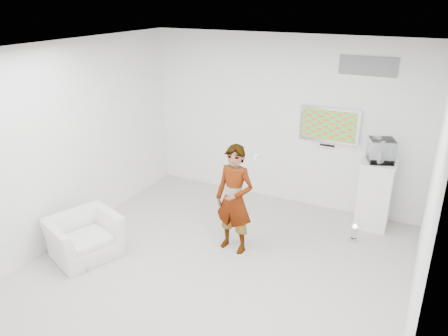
# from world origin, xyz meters

# --- Properties ---
(room) EXTENTS (5.01, 5.01, 3.00)m
(room) POSITION_xyz_m (0.00, 0.00, 1.50)
(room) COLOR beige
(room) RESTS_ON ground
(tv) EXTENTS (1.00, 0.08, 0.60)m
(tv) POSITION_xyz_m (0.85, 2.45, 1.55)
(tv) COLOR silver
(tv) RESTS_ON room
(logo_decal) EXTENTS (0.90, 0.02, 0.30)m
(logo_decal) POSITION_xyz_m (1.35, 2.49, 2.55)
(logo_decal) COLOR slate
(logo_decal) RESTS_ON room
(person) EXTENTS (0.64, 0.46, 1.64)m
(person) POSITION_xyz_m (-0.00, 0.52, 0.82)
(person) COLOR white
(person) RESTS_ON room
(armchair) EXTENTS (1.12, 1.18, 0.62)m
(armchair) POSITION_xyz_m (-1.89, -0.61, 0.31)
(armchair) COLOR white
(armchair) RESTS_ON room
(pedestal) EXTENTS (0.55, 0.55, 1.14)m
(pedestal) POSITION_xyz_m (1.74, 2.17, 0.57)
(pedestal) COLOR white
(pedestal) RESTS_ON room
(floor_uplight) EXTENTS (0.20, 0.20, 0.26)m
(floor_uplight) POSITION_xyz_m (1.58, 1.55, 0.13)
(floor_uplight) COLOR silver
(floor_uplight) RESTS_ON room
(vitrine) EXTENTS (0.47, 0.47, 0.37)m
(vitrine) POSITION_xyz_m (1.74, 2.17, 1.32)
(vitrine) COLOR white
(vitrine) RESTS_ON pedestal
(console) EXTENTS (0.08, 0.15, 0.20)m
(console) POSITION_xyz_m (1.74, 2.17, 1.24)
(console) COLOR white
(console) RESTS_ON pedestal
(wii_remote) EXTENTS (0.05, 0.14, 0.04)m
(wii_remote) POSITION_xyz_m (0.26, 0.64, 1.48)
(wii_remote) COLOR white
(wii_remote) RESTS_ON person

